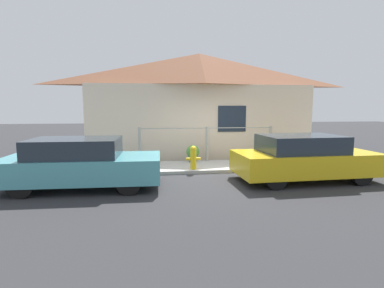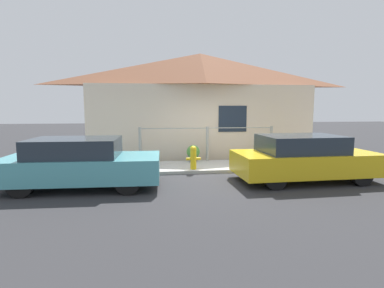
{
  "view_description": "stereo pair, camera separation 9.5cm",
  "coord_description": "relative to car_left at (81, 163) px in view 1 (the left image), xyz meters",
  "views": [
    {
      "loc": [
        -1.97,
        -8.93,
        2.06
      ],
      "look_at": [
        -0.73,
        0.3,
        0.9
      ],
      "focal_mm": 28.0,
      "sensor_mm": 36.0,
      "label": 1
    },
    {
      "loc": [
        -1.88,
        -8.94,
        2.06
      ],
      "look_at": [
        -0.73,
        0.3,
        0.9
      ],
      "focal_mm": 28.0,
      "sensor_mm": 36.0,
      "label": 2
    }
  ],
  "objects": [
    {
      "name": "ground_plane",
      "position": [
        3.76,
        1.19,
        -0.64
      ],
      "size": [
        60.0,
        60.0,
        0.0
      ],
      "primitive_type": "plane",
      "color": "#2D2D30"
    },
    {
      "name": "potted_plant_near_hydrant",
      "position": [
        3.22,
        2.68,
        -0.2
      ],
      "size": [
        0.47,
        0.47,
        0.6
      ],
      "color": "slate",
      "rests_on": "sidewalk"
    },
    {
      "name": "fence",
      "position": [
        3.76,
        2.84,
        0.14
      ],
      "size": [
        4.9,
        0.1,
        1.25
      ],
      "color": "#999993",
      "rests_on": "sidewalk"
    },
    {
      "name": "house",
      "position": [
        3.76,
        4.52,
        2.7
      ],
      "size": [
        9.21,
        2.23,
        4.21
      ],
      "color": "beige",
      "rests_on": "ground_plane"
    },
    {
      "name": "sidewalk",
      "position": [
        3.76,
        2.09,
        -0.59
      ],
      "size": [
        24.0,
        1.8,
        0.1
      ],
      "color": "#B2AFA8",
      "rests_on": "ground_plane"
    },
    {
      "name": "fire_hydrant",
      "position": [
        3.07,
        1.46,
        -0.15
      ],
      "size": [
        0.45,
        0.2,
        0.74
      ],
      "color": "yellow",
      "rests_on": "sidewalk"
    },
    {
      "name": "car_right",
      "position": [
        5.98,
        -0.0,
        -0.0
      ],
      "size": [
        3.93,
        1.84,
        1.28
      ],
      "rotation": [
        0.0,
        0.0,
        0.04
      ],
      "color": "gold",
      "rests_on": "ground_plane"
    },
    {
      "name": "car_left",
      "position": [
        0.0,
        0.0,
        0.0
      ],
      "size": [
        3.92,
        1.76,
        1.27
      ],
      "rotation": [
        0.0,
        0.0,
        -0.03
      ],
      "color": "teal",
      "rests_on": "ground_plane"
    }
  ]
}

